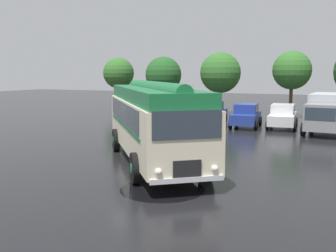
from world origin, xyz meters
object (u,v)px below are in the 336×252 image
object	(u,v)px
vintage_bus	(154,119)
car_near_left	(210,113)
car_mid_right	(283,116)
box_van	(326,112)
car_mid_left	(246,115)

from	to	relation	value
vintage_bus	car_near_left	world-z (taller)	vintage_bus
vintage_bus	car_mid_right	world-z (taller)	vintage_bus
car_mid_right	box_van	bearing A→B (deg)	-19.22
car_mid_left	car_mid_right	xyz separation A→B (m)	(2.47, 0.50, 0.00)
vintage_bus	car_near_left	xyz separation A→B (m)	(-1.94, 13.61, -1.05)
car_near_left	car_mid_left	distance (m)	3.03
vintage_bus	box_van	world-z (taller)	vintage_bus
car_mid_left	box_van	size ratio (longest dim) A/B	0.74
car_near_left	car_mid_right	xyz separation A→B (m)	(5.41, -0.25, 0.00)
vintage_bus	car_near_left	bearing A→B (deg)	98.11
vintage_bus	car_mid_right	bearing A→B (deg)	75.45
vintage_bus	car_mid_right	distance (m)	13.84
vintage_bus	car_mid_left	xyz separation A→B (m)	(1.00, 12.86, -1.05)
box_van	vintage_bus	bearing A→B (deg)	-117.11
vintage_bus	box_van	bearing A→B (deg)	62.89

